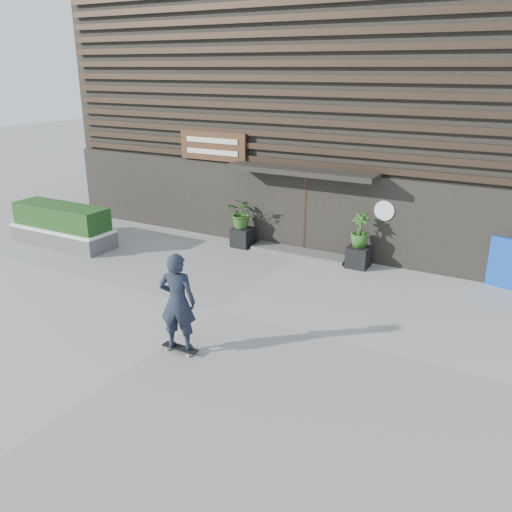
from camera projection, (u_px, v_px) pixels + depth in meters
The scene contains 11 objects.
ground at pixel (216, 310), 12.53m from camera, with size 80.00×80.00×0.00m, color gray.
entrance_step at pixel (300, 252), 16.29m from camera, with size 3.00×0.80×0.12m, color #535351.
planter_pot_left at pixel (243, 237), 16.93m from camera, with size 0.60×0.60×0.60m, color black.
bamboo_left at pixel (242, 213), 16.67m from camera, with size 0.86×0.75×0.96m, color #2D591E.
planter_pot_right at pixel (358, 257), 15.17m from camera, with size 0.60×0.60×0.60m, color black.
bamboo_right at pixel (360, 230), 14.91m from camera, with size 0.54×0.54×0.96m, color #2D591E.
raised_bed at pixel (64, 237), 17.15m from camera, with size 3.50×1.20×0.50m, color #4F4F4D.
snow_layer at pixel (63, 228), 17.06m from camera, with size 3.50×1.20×0.08m, color white.
hedge at pixel (61, 216), 16.93m from camera, with size 3.30×1.00×0.70m, color #183D16.
building at pixel (366, 107), 19.39m from camera, with size 18.00×11.00×8.00m.
skateboarder at pixel (178, 302), 10.37m from camera, with size 0.83×0.66×2.07m.
Camera 1 is at (6.40, -9.48, 5.36)m, focal length 37.81 mm.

